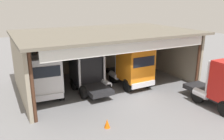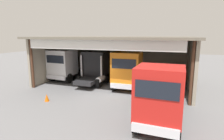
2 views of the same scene
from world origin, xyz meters
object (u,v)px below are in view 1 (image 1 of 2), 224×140
object	(u,v)px
truck_white_yard_outside	(43,77)
tool_cart	(142,62)
traffic_cone	(107,123)
truck_black_center_bay	(88,71)
oil_drum	(123,64)
truck_orange_left_bay	(133,67)

from	to	relation	value
truck_white_yard_outside	tool_cart	distance (m)	12.84
truck_white_yard_outside	traffic_cone	distance (m)	6.66
truck_black_center_bay	oil_drum	xyz separation A→B (m)	(5.99, 4.45, -1.30)
truck_white_yard_outside	truck_black_center_bay	size ratio (longest dim) A/B	0.98
truck_white_yard_outside	truck_black_center_bay	distance (m)	3.75
oil_drum	traffic_cone	bearing A→B (deg)	-124.53
oil_drum	traffic_cone	world-z (taller)	oil_drum
truck_black_center_bay	tool_cart	distance (m)	9.32
oil_drum	traffic_cone	size ratio (longest dim) A/B	1.57
truck_black_center_bay	oil_drum	world-z (taller)	truck_black_center_bay
tool_cart	traffic_cone	distance (m)	14.04
truck_orange_left_bay	oil_drum	bearing A→B (deg)	-112.66
truck_white_yard_outside	traffic_cone	world-z (taller)	truck_white_yard_outside
oil_drum	tool_cart	bearing A→B (deg)	-11.03
truck_white_yard_outside	truck_orange_left_bay	world-z (taller)	truck_orange_left_bay
truck_white_yard_outside	tool_cart	world-z (taller)	truck_white_yard_outside
truck_orange_left_bay	traffic_cone	size ratio (longest dim) A/B	9.32
truck_orange_left_bay	tool_cart	bearing A→B (deg)	-132.83
truck_black_center_bay	oil_drum	size ratio (longest dim) A/B	5.21
truck_orange_left_bay	tool_cart	xyz separation A→B (m)	(4.57, 5.06, -1.36)
truck_orange_left_bay	oil_drum	world-z (taller)	truck_orange_left_bay
truck_black_center_bay	traffic_cone	size ratio (longest dim) A/B	8.17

